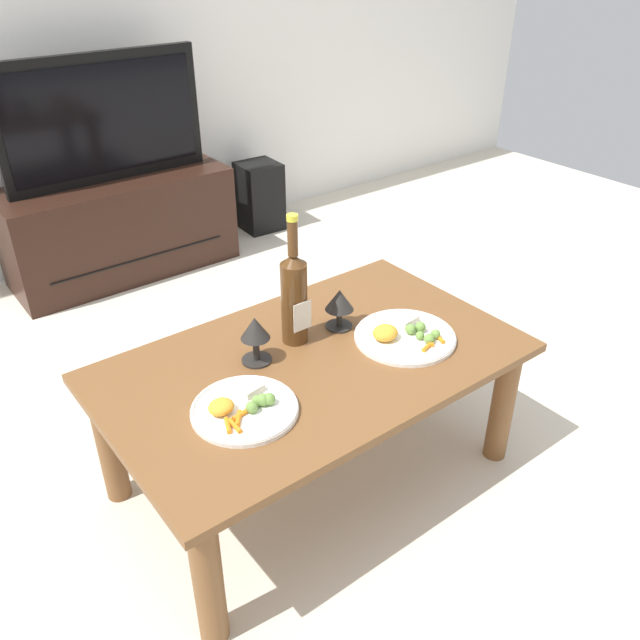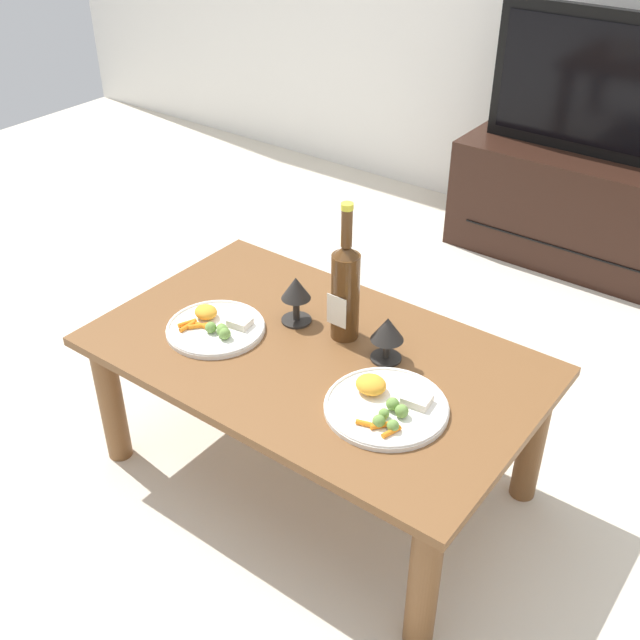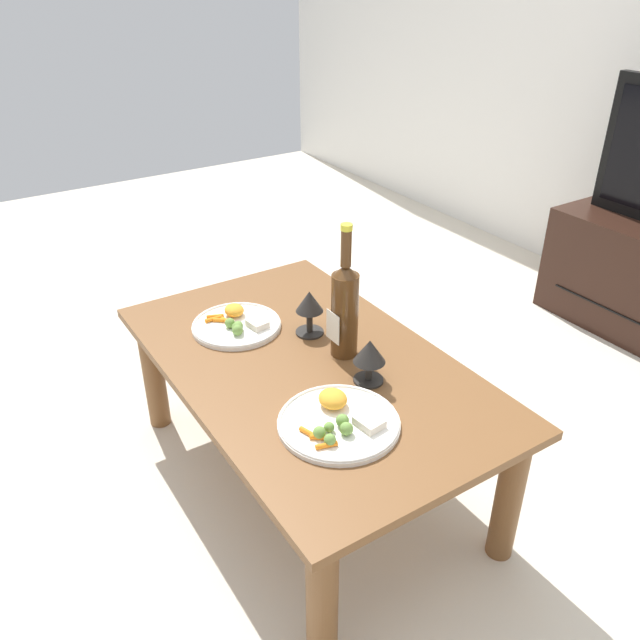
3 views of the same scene
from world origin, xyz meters
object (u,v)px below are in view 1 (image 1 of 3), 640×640
at_px(tv_screen, 102,119).
at_px(goblet_right, 339,302).
at_px(tv_stand, 120,226).
at_px(floor_speaker, 260,196).
at_px(wine_bottle, 294,295).
at_px(dinner_plate_left, 244,408).
at_px(dining_table, 313,380).
at_px(dinner_plate_right, 404,335).
at_px(goblet_left, 255,332).

xyz_separation_m(tv_screen, goblet_right, (0.05, -1.58, -0.22)).
distance_m(tv_stand, floor_speaker, 0.81).
xyz_separation_m(floor_speaker, wine_bottle, (-0.91, -1.60, 0.39)).
bearing_deg(dinner_plate_left, dining_table, 16.55).
distance_m(dining_table, tv_stand, 1.67).
bearing_deg(dinner_plate_right, goblet_left, 157.21).
relative_size(wine_bottle, goblet_left, 2.79).
bearing_deg(dinner_plate_right, goblet_right, 122.65).
distance_m(floor_speaker, goblet_left, 1.96).
distance_m(goblet_left, goblet_right, 0.29).
relative_size(dining_table, tv_stand, 1.11).
height_order(tv_screen, dinner_plate_left, tv_screen).
xyz_separation_m(dining_table, goblet_left, (-0.13, 0.09, 0.17)).
xyz_separation_m(tv_stand, floor_speaker, (0.81, 0.04, -0.05)).
xyz_separation_m(dining_table, goblet_right, (0.16, 0.09, 0.16)).
xyz_separation_m(tv_stand, goblet_left, (-0.24, -1.58, 0.29)).
height_order(dining_table, tv_screen, tv_screen).
bearing_deg(tv_stand, goblet_left, -98.68).
relative_size(goblet_right, dinner_plate_right, 0.42).
relative_size(floor_speaker, goblet_right, 2.96).
height_order(tv_stand, dinner_plate_left, dinner_plate_left).
bearing_deg(dinner_plate_right, dinner_plate_left, 179.98).
relative_size(wine_bottle, dinner_plate_left, 1.45).
height_order(tv_stand, goblet_left, goblet_left).
bearing_deg(dining_table, dinner_plate_left, -163.45).
bearing_deg(dinner_plate_right, dining_table, 163.25).
xyz_separation_m(goblet_left, dinner_plate_left, (-0.14, -0.17, -0.08)).
xyz_separation_m(wine_bottle, dinner_plate_left, (-0.29, -0.19, -0.14)).
xyz_separation_m(floor_speaker, dinner_plate_left, (-1.19, -1.79, 0.26)).
relative_size(dining_table, goblet_right, 9.27).
bearing_deg(dinner_plate_right, wine_bottle, 143.17).
height_order(floor_speaker, goblet_right, goblet_right).
bearing_deg(tv_screen, dinner_plate_right, -84.91).
xyz_separation_m(goblet_left, goblet_right, (0.29, -0.00, -0.01)).
distance_m(tv_stand, goblet_right, 1.61).
distance_m(floor_speaker, wine_bottle, 1.88).
relative_size(tv_screen, floor_speaker, 2.48).
xyz_separation_m(goblet_right, dinner_plate_right, (0.11, -0.17, -0.07)).
distance_m(tv_stand, dinner_plate_right, 1.77).
bearing_deg(tv_stand, dinner_plate_left, -102.44).
bearing_deg(tv_stand, tv_screen, -90.00).
relative_size(tv_stand, floor_speaker, 2.83).
xyz_separation_m(tv_stand, dinner_plate_right, (0.16, -1.75, 0.21)).
relative_size(tv_screen, goblet_right, 7.32).
xyz_separation_m(goblet_right, dinner_plate_left, (-0.43, -0.17, -0.07)).
bearing_deg(dinner_plate_left, wine_bottle, 33.10).
bearing_deg(goblet_right, dinner_plate_left, -159.00).
distance_m(dinner_plate_left, dinner_plate_right, 0.54).
height_order(wine_bottle, dinner_plate_left, wine_bottle).
height_order(wine_bottle, goblet_right, wine_bottle).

